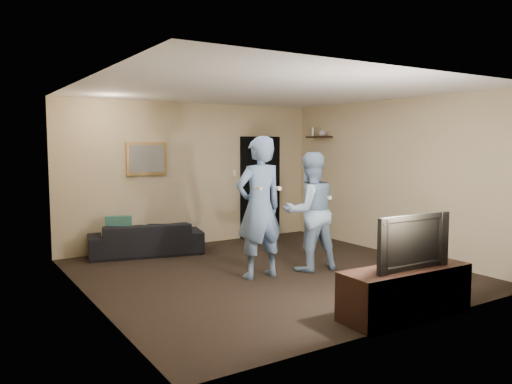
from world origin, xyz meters
TOP-DOWN VIEW (x-y plane):
  - ground at (0.00, 0.00)m, footprint 5.00×5.00m
  - ceiling at (0.00, 0.00)m, footprint 5.00×5.00m
  - wall_back at (0.00, 2.50)m, footprint 5.00×0.04m
  - wall_front at (0.00, -2.50)m, footprint 5.00×0.04m
  - wall_left at (-2.50, 0.00)m, footprint 0.04×5.00m
  - wall_right at (2.50, 0.00)m, footprint 0.04×5.00m
  - sofa at (-1.08, 2.09)m, footprint 1.98×1.13m
  - throw_pillow at (-1.53, 2.09)m, footprint 0.44×0.26m
  - painting_frame at (-0.90, 2.48)m, footprint 0.72×0.05m
  - painting_canvas at (-0.90, 2.45)m, footprint 0.62×0.01m
  - doorway at (1.45, 2.47)m, footprint 0.90×0.06m
  - light_switch at (0.85, 2.48)m, footprint 0.08×0.02m
  - wall_shelf at (2.39, 1.80)m, footprint 0.20×0.60m
  - shelf_vase at (2.39, 1.69)m, footprint 0.19×0.19m
  - shelf_figurine at (2.39, 1.99)m, footprint 0.06×0.06m
  - tv_console at (0.26, -2.28)m, footprint 1.56×0.54m
  - television at (0.26, -2.28)m, footprint 1.02×0.16m
  - wii_player_left at (-0.24, -0.13)m, footprint 0.72×0.53m
  - wii_player_right at (0.61, -0.18)m, footprint 0.94×0.79m

SIDE VIEW (x-z plane):
  - ground at x=0.00m, z-range 0.00..0.00m
  - tv_console at x=0.26m, z-range -0.03..0.53m
  - sofa at x=-1.08m, z-range 0.00..0.54m
  - throw_pillow at x=-1.53m, z-range 0.27..0.69m
  - television at x=0.26m, z-range 0.53..1.11m
  - wii_player_right at x=0.61m, z-range 0.00..1.74m
  - wii_player_left at x=-0.24m, z-range 0.00..1.96m
  - doorway at x=1.45m, z-range 0.00..2.00m
  - wall_back at x=0.00m, z-range 0.00..2.60m
  - wall_front at x=0.00m, z-range 0.00..2.60m
  - wall_left at x=-2.50m, z-range 0.00..2.60m
  - wall_right at x=2.50m, z-range 0.00..2.60m
  - light_switch at x=0.85m, z-range 1.24..1.36m
  - painting_frame at x=-0.90m, z-range 1.32..1.89m
  - painting_canvas at x=-0.90m, z-range 1.37..1.83m
  - wall_shelf at x=2.39m, z-range 1.98..2.00m
  - shelf_vase at x=2.39m, z-range 2.00..2.16m
  - shelf_figurine at x=2.39m, z-range 2.00..2.18m
  - ceiling at x=0.00m, z-range 2.58..2.62m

